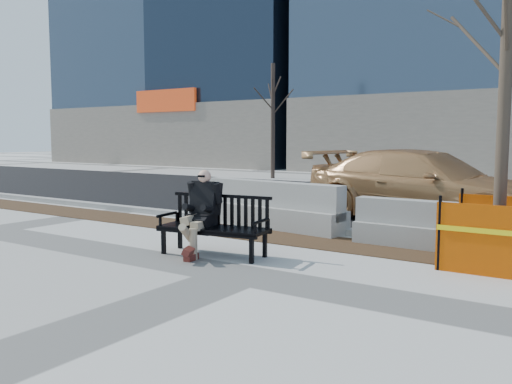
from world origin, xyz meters
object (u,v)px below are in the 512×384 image
Objects in this scene: bench at (214,255)px; tree_fence at (497,267)px; jersey_barrier_left at (271,227)px; seated_man at (202,253)px; sedan at (424,222)px; jersey_barrier_right at (437,250)px.

tree_fence is at bearing 15.21° from bench.
jersey_barrier_left reaches higher than bench.
seated_man is 4.40m from tree_fence.
tree_fence reaches higher than sedan.
seated_man reaches higher than jersey_barrier_right.
seated_man is 0.25× the size of tree_fence.
bench is 4.18m from tree_fence.
seated_man is 0.24× the size of sedan.
seated_man is at bearing -157.94° from tree_fence.
jersey_barrier_left is at bearing 166.30° from tree_fence.
tree_fence is (3.84, 1.67, 0.00)m from bench.
sedan is 1.94× the size of jersey_barrier_right.
tree_fence reaches higher than bench.
jersey_barrier_left reaches higher than jersey_barrier_right.
bench is 0.53× the size of jersey_barrier_left.
seated_man is 0.47× the size of jersey_barrier_right.
tree_fence is 1.56× the size of jersey_barrier_left.
seated_man is 3.87m from jersey_barrier_right.
bench is 3.69m from jersey_barrier_right.
bench is 1.35× the size of seated_man.
tree_fence is at bearing -139.22° from sedan.
bench is at bearing -156.52° from tree_fence.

